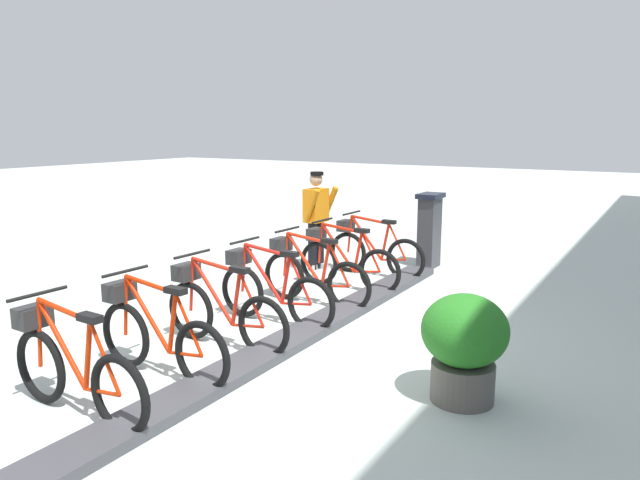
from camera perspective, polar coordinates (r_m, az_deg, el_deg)
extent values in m
plane|color=silver|center=(6.95, -1.79, -9.37)|extent=(60.00, 60.00, 0.00)
cube|color=#47474C|center=(6.93, -1.79, -8.98)|extent=(0.44, 7.38, 0.10)
cube|color=#38383D|center=(10.42, 10.40, 0.69)|extent=(0.28, 0.44, 1.20)
cube|color=#194C8C|center=(10.42, 9.69, 2.66)|extent=(0.03, 0.30, 0.40)
cube|color=black|center=(10.33, 10.52, 4.18)|extent=(0.36, 0.52, 0.08)
torus|color=black|center=(9.49, 8.18, -1.86)|extent=(0.67, 0.09, 0.67)
torus|color=black|center=(9.96, 2.70, -1.16)|extent=(0.67, 0.09, 0.67)
cylinder|color=red|center=(9.74, 4.45, 0.23)|extent=(0.60, 0.06, 0.70)
cylinder|color=red|center=(9.60, 6.24, -0.18)|extent=(0.16, 0.05, 0.61)
cylinder|color=red|center=(9.67, 4.79, 1.94)|extent=(0.69, 0.07, 0.11)
cylinder|color=red|center=(9.58, 7.03, -1.88)|extent=(0.43, 0.05, 0.09)
cylinder|color=red|center=(9.50, 7.39, -0.15)|extent=(0.33, 0.04, 0.56)
cylinder|color=red|center=(9.89, 2.87, 0.56)|extent=(0.10, 0.04, 0.62)
cube|color=black|center=(9.51, 6.61, 1.73)|extent=(0.22, 0.11, 0.06)
cylinder|color=black|center=(9.82, 3.04, 2.60)|extent=(0.05, 0.54, 0.03)
cube|color=#2D2D2D|center=(9.91, 2.47, 1.39)|extent=(0.21, 0.29, 0.18)
torus|color=black|center=(8.65, 5.74, -3.04)|extent=(0.67, 0.09, 0.67)
torus|color=black|center=(9.17, -0.10, -2.20)|extent=(0.67, 0.09, 0.67)
cylinder|color=red|center=(8.93, 1.74, -0.72)|extent=(0.60, 0.06, 0.70)
cylinder|color=red|center=(8.77, 3.65, -1.18)|extent=(0.16, 0.05, 0.61)
cylinder|color=red|center=(8.84, 2.08, 1.14)|extent=(0.69, 0.07, 0.11)
cylinder|color=red|center=(8.76, 4.50, -3.04)|extent=(0.43, 0.05, 0.09)
cylinder|color=red|center=(8.66, 4.88, -1.16)|extent=(0.33, 0.04, 0.56)
cylinder|color=red|center=(9.09, 0.06, -0.33)|extent=(0.10, 0.04, 0.62)
cube|color=black|center=(8.68, 4.02, 0.90)|extent=(0.22, 0.11, 0.06)
cylinder|color=black|center=(9.01, 0.22, 1.88)|extent=(0.05, 0.54, 0.03)
cube|color=#2D2D2D|center=(9.10, -0.36, 0.57)|extent=(0.21, 0.29, 0.18)
torus|color=black|center=(7.84, 2.78, -4.46)|extent=(0.67, 0.09, 0.67)
torus|color=black|center=(8.40, -3.43, -3.43)|extent=(0.67, 0.09, 0.67)
cylinder|color=red|center=(8.14, -1.51, -1.85)|extent=(0.60, 0.06, 0.70)
cylinder|color=red|center=(7.96, 0.53, -2.39)|extent=(0.16, 0.05, 0.61)
cylinder|color=red|center=(8.05, -1.16, 0.19)|extent=(0.69, 0.07, 0.11)
cylinder|color=red|center=(7.95, 1.45, -4.43)|extent=(0.43, 0.05, 0.09)
cylinder|color=red|center=(7.85, 1.84, -2.38)|extent=(0.33, 0.04, 0.56)
cylinder|color=red|center=(8.31, -3.28, -1.40)|extent=(0.10, 0.04, 0.62)
cube|color=black|center=(7.86, 0.90, -0.10)|extent=(0.22, 0.11, 0.06)
cylinder|color=black|center=(8.23, -3.14, 1.01)|extent=(0.05, 0.54, 0.03)
cube|color=#2D2D2D|center=(8.33, -3.74, -0.41)|extent=(0.21, 0.29, 0.18)
torus|color=black|center=(7.06, -0.86, -6.18)|extent=(0.67, 0.09, 0.67)
torus|color=black|center=(7.67, -7.42, -4.88)|extent=(0.67, 0.09, 0.67)
cylinder|color=red|center=(7.39, -5.44, -3.20)|extent=(0.60, 0.06, 0.70)
cylinder|color=red|center=(7.19, -3.29, -3.84)|extent=(0.16, 0.05, 0.61)
cylinder|color=red|center=(7.28, -5.11, -0.97)|extent=(0.69, 0.07, 0.11)
cylinder|color=red|center=(7.18, -2.28, -6.11)|extent=(0.43, 0.05, 0.09)
cylinder|color=red|center=(7.07, -1.90, -3.86)|extent=(0.33, 0.04, 0.56)
cylinder|color=red|center=(7.57, -7.30, -2.68)|extent=(0.10, 0.04, 0.62)
cube|color=black|center=(7.08, -2.93, -1.32)|extent=(0.22, 0.11, 0.06)
cylinder|color=black|center=(7.48, -7.19, -0.04)|extent=(0.05, 0.54, 0.03)
cube|color=#2D2D2D|center=(7.60, -7.78, -1.59)|extent=(0.21, 0.29, 0.18)
torus|color=black|center=(6.32, -5.42, -8.28)|extent=(0.67, 0.09, 0.67)
torus|color=black|center=(6.99, -12.23, -6.59)|extent=(0.67, 0.09, 0.67)
cylinder|color=red|center=(6.68, -10.25, -4.83)|extent=(0.60, 0.06, 0.70)
cylinder|color=red|center=(6.47, -8.01, -5.61)|extent=(0.16, 0.05, 0.61)
cylinder|color=red|center=(6.57, -9.95, -2.39)|extent=(0.69, 0.07, 0.11)
cylinder|color=red|center=(6.46, -6.91, -8.15)|extent=(0.43, 0.05, 0.09)
cylinder|color=red|center=(6.33, -6.56, -5.68)|extent=(0.33, 0.04, 0.56)
cylinder|color=red|center=(6.89, -12.16, -4.20)|extent=(0.10, 0.04, 0.62)
cube|color=black|center=(6.35, -7.68, -2.84)|extent=(0.22, 0.11, 0.06)
cylinder|color=black|center=(6.78, -12.10, -1.32)|extent=(0.05, 0.54, 0.03)
cube|color=#2D2D2D|center=(6.91, -12.67, -2.99)|extent=(0.21, 0.29, 0.18)
torus|color=black|center=(5.64, -11.20, -10.83)|extent=(0.67, 0.09, 0.67)
torus|color=black|center=(6.38, -18.07, -8.59)|extent=(0.67, 0.09, 0.67)
cylinder|color=red|center=(6.04, -16.16, -6.78)|extent=(0.60, 0.06, 0.70)
cylinder|color=red|center=(5.81, -13.90, -7.74)|extent=(0.16, 0.05, 0.61)
cylinder|color=red|center=(5.92, -15.93, -4.11)|extent=(0.69, 0.07, 0.11)
cylinder|color=red|center=(5.79, -12.73, -10.60)|extent=(0.43, 0.05, 0.09)
cylinder|color=red|center=(5.65, -12.42, -7.90)|extent=(0.33, 0.04, 0.56)
cylinder|color=red|center=(6.26, -18.06, -5.99)|extent=(0.10, 0.04, 0.62)
cube|color=black|center=(5.67, -13.64, -4.70)|extent=(0.22, 0.11, 0.06)
cylinder|color=black|center=(6.15, -18.08, -2.85)|extent=(0.05, 0.54, 0.03)
cube|color=#2D2D2D|center=(6.29, -18.59, -4.66)|extent=(0.21, 0.29, 0.18)
torus|color=black|center=(5.05, -18.58, -13.88)|extent=(0.67, 0.09, 0.67)
torus|color=black|center=(5.86, -25.13, -10.86)|extent=(0.67, 0.09, 0.67)
cylinder|color=red|center=(5.49, -23.44, -9.05)|extent=(0.60, 0.06, 0.70)
cylinder|color=red|center=(5.23, -21.28, -10.27)|extent=(0.16, 0.05, 0.61)
cylinder|color=red|center=(5.35, -23.32, -6.17)|extent=(0.69, 0.07, 0.11)
cylinder|color=red|center=(5.21, -20.06, -13.48)|extent=(0.43, 0.05, 0.09)
cylinder|color=red|center=(5.06, -19.87, -10.57)|extent=(0.33, 0.04, 0.56)
cylinder|color=red|center=(5.73, -25.21, -8.07)|extent=(0.10, 0.04, 0.62)
cube|color=black|center=(5.08, -21.14, -6.95)|extent=(0.22, 0.11, 0.06)
cylinder|color=black|center=(5.61, -25.34, -4.67)|extent=(0.05, 0.54, 0.03)
cube|color=#2D2D2D|center=(5.76, -25.75, -6.60)|extent=(0.21, 0.29, 0.18)
cube|color=white|center=(10.23, 0.26, -2.47)|extent=(0.27, 0.14, 0.10)
cube|color=white|center=(10.14, -1.03, -2.60)|extent=(0.27, 0.14, 0.10)
cylinder|color=black|center=(10.18, -0.04, -0.35)|extent=(0.15, 0.15, 0.82)
cylinder|color=black|center=(10.03, -0.73, -0.52)|extent=(0.15, 0.15, 0.82)
cube|color=orange|center=(9.99, -0.39, 3.34)|extent=(0.30, 0.43, 0.56)
cylinder|color=orange|center=(10.14, 0.96, 3.60)|extent=(0.34, 0.14, 0.57)
cylinder|color=orange|center=(9.73, -0.86, 3.30)|extent=(0.34, 0.14, 0.57)
sphere|color=tan|center=(9.95, -0.39, 5.79)|extent=(0.22, 0.22, 0.22)
cylinder|color=black|center=(9.93, -0.30, 6.36)|extent=(0.22, 0.22, 0.06)
cylinder|color=#59544C|center=(5.57, 13.44, -13.01)|extent=(0.56, 0.56, 0.35)
ellipsoid|color=#277B21|center=(5.39, 13.67, -8.39)|extent=(0.76, 0.76, 0.64)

